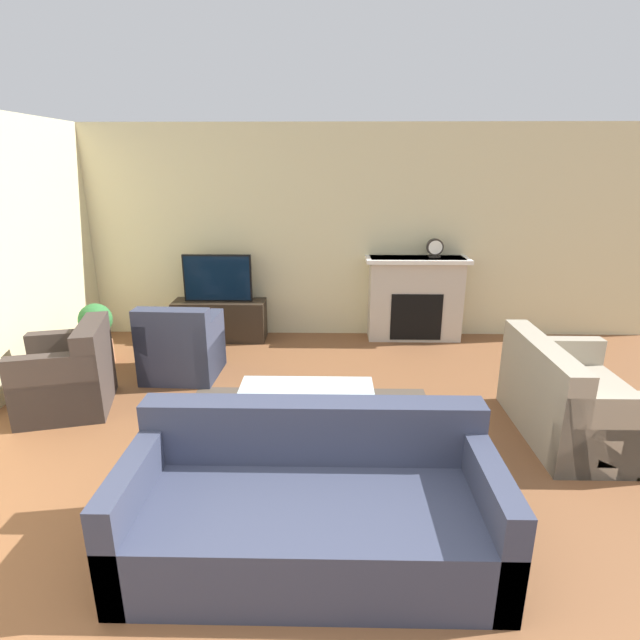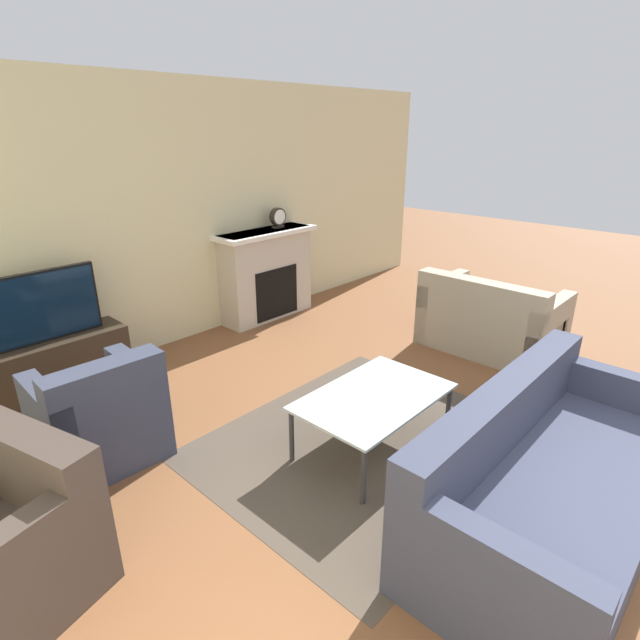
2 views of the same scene
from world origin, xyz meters
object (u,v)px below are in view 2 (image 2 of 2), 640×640
couch_sectional (549,483)px  coffee_table (374,400)px  mantel_clock (278,217)px  armchair_accent (101,421)px  tv (45,306)px  armchair_by_window (4,548)px  couch_loveseat (490,323)px

couch_sectional → coffee_table: 1.22m
mantel_clock → armchair_accent: bearing=-156.1°
couch_sectional → mantel_clock: bearing=69.6°
tv → armchair_accent: tv is taller
couch_sectional → armchair_by_window: bearing=142.6°
armchair_by_window → mantel_clock: (3.75, 2.05, 0.90)m
coffee_table → mantel_clock: mantel_clock is taller
couch_loveseat → coffee_table: size_ratio=1.19×
tv → couch_sectional: bearing=-70.4°
couch_sectional → armchair_by_window: size_ratio=2.20×
armchair_accent → coffee_table: (1.40, -1.32, 0.09)m
tv → armchair_accent: 1.31m
mantel_clock → tv: bearing=-177.9°
couch_loveseat → armchair_by_window: 4.50m
armchair_by_window → mantel_clock: mantel_clock is taller
tv → armchair_by_window: size_ratio=0.90×
couch_sectional → couch_loveseat: 2.56m
tv → couch_loveseat: size_ratio=0.65×
tv → coffee_table: (1.24, -2.52, -0.43)m
tv → mantel_clock: mantel_clock is taller
couch_sectional → armchair_by_window: same height
couch_sectional → couch_loveseat: bearing=32.6°
tv → armchair_by_window: tv is taller
mantel_clock → couch_loveseat: bearing=-73.3°
couch_sectional → armchair_accent: size_ratio=2.59×
armchair_by_window → mantel_clock: 4.36m
couch_sectional → couch_loveseat: same height
tv → couch_sectional: 3.99m
coffee_table → couch_loveseat: bearing=4.3°
coffee_table → armchair_by_window: bearing=165.7°
armchair_accent → mantel_clock: 3.31m
mantel_clock → couch_sectional: bearing=-110.4°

